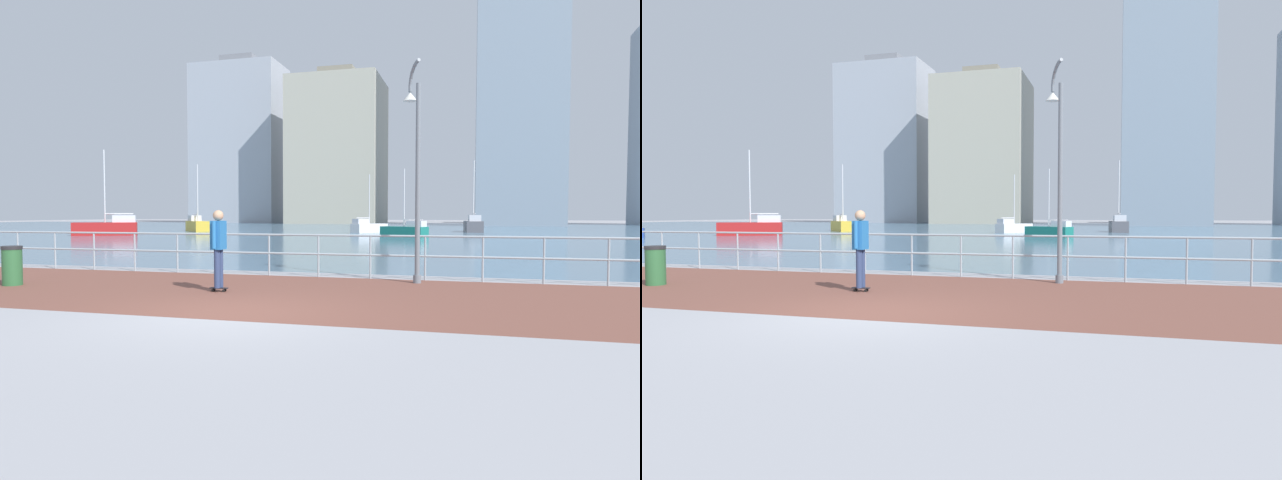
% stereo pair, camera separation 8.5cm
% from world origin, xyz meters
% --- Properties ---
extents(ground, '(220.00, 220.00, 0.00)m').
position_xyz_m(ground, '(0.00, 40.00, 0.00)').
color(ground, '#9E9EA3').
extents(brick_paving, '(28.00, 6.16, 0.01)m').
position_xyz_m(brick_paving, '(0.00, 2.52, 0.00)').
color(brick_paving, brown).
rests_on(brick_paving, ground).
extents(harbor_water, '(180.00, 88.00, 0.00)m').
position_xyz_m(harbor_water, '(0.00, 50.60, 0.00)').
color(harbor_water, slate).
rests_on(harbor_water, ground).
extents(waterfront_railing, '(25.25, 0.06, 1.15)m').
position_xyz_m(waterfront_railing, '(0.00, 5.60, 0.79)').
color(waterfront_railing, '#9EADB7').
rests_on(waterfront_railing, ground).
extents(lamppost, '(0.53, 0.76, 5.40)m').
position_xyz_m(lamppost, '(2.59, 5.14, 2.99)').
color(lamppost, slate).
rests_on(lamppost, ground).
extents(skateboarder, '(0.40, 0.55, 1.76)m').
position_xyz_m(skateboarder, '(-1.33, 2.36, 1.06)').
color(skateboarder, black).
rests_on(skateboarder, ground).
extents(trash_bin, '(0.46, 0.46, 0.93)m').
position_xyz_m(trash_bin, '(-6.50, 2.04, 0.47)').
color(trash_bin, '#2D6638').
rests_on(trash_bin, ground).
extents(sailboat_red, '(3.03, 3.77, 5.27)m').
position_xyz_m(sailboat_red, '(-5.19, 40.84, 0.50)').
color(sailboat_red, white).
rests_on(sailboat_red, ground).
extents(sailboat_white, '(4.84, 3.75, 6.70)m').
position_xyz_m(sailboat_white, '(-23.77, 28.77, 0.64)').
color(sailboat_white, '#B21E1E').
rests_on(sailboat_white, ground).
extents(sailboat_blue, '(3.66, 2.60, 4.99)m').
position_xyz_m(sailboat_blue, '(-0.79, 32.02, 0.48)').
color(sailboat_blue, '#197266').
rests_on(sailboat_blue, ground).
extents(sailboat_yellow, '(4.13, 4.44, 6.52)m').
position_xyz_m(sailboat_yellow, '(-22.12, 40.37, 0.62)').
color(sailboat_yellow, gold).
rests_on(sailboat_yellow, ground).
extents(sailboat_ivory, '(1.85, 4.87, 6.70)m').
position_xyz_m(sailboat_ivory, '(4.02, 45.08, 0.64)').
color(sailboat_ivory, '#595960').
rests_on(sailboat_ivory, ground).
extents(tower_concrete, '(11.92, 13.34, 43.79)m').
position_xyz_m(tower_concrete, '(10.23, 77.62, 21.06)').
color(tower_concrete, '#8493A3').
rests_on(tower_concrete, ground).
extents(tower_brick, '(17.20, 11.07, 32.70)m').
position_xyz_m(tower_brick, '(-40.75, 93.29, 15.52)').
color(tower_brick, '#A3A8B2').
rests_on(tower_brick, ground).
extents(tower_slate, '(15.64, 15.09, 27.29)m').
position_xyz_m(tower_slate, '(-19.33, 87.63, 12.82)').
color(tower_slate, '#B2AD99').
rests_on(tower_slate, ground).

